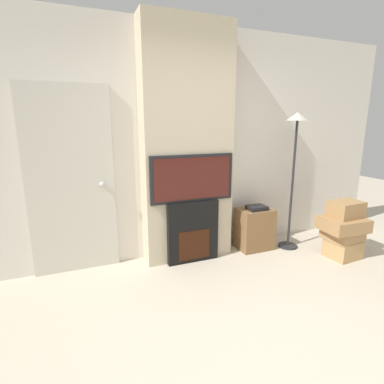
% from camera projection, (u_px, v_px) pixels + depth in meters
% --- Properties ---
extents(ground_plane, '(14.00, 14.00, 0.00)m').
position_uv_depth(ground_plane, '(285.00, 364.00, 2.06)').
color(ground_plane, beige).
extents(wall_back, '(6.00, 0.06, 2.70)m').
position_uv_depth(wall_back, '(182.00, 145.00, 3.58)').
color(wall_back, silver).
rests_on(wall_back, ground_plane).
extents(chimney_breast, '(1.05, 0.29, 2.70)m').
position_uv_depth(chimney_breast, '(187.00, 146.00, 3.43)').
color(chimney_breast, beige).
rests_on(chimney_breast, ground_plane).
extents(fireplace, '(0.62, 0.15, 0.73)m').
position_uv_depth(fireplace, '(192.00, 231.00, 3.52)').
color(fireplace, black).
rests_on(fireplace, ground_plane).
extents(television, '(0.99, 0.07, 0.54)m').
position_uv_depth(television, '(192.00, 178.00, 3.37)').
color(television, black).
rests_on(television, fireplace).
extents(floor_lamp, '(0.28, 0.28, 1.73)m').
position_uv_depth(floor_lamp, '(295.00, 146.00, 3.68)').
color(floor_lamp, '#262628').
rests_on(floor_lamp, ground_plane).
extents(box_stack, '(0.52, 0.43, 0.70)m').
position_uv_depth(box_stack, '(343.00, 230.00, 3.61)').
color(box_stack, tan).
rests_on(box_stack, ground_plane).
extents(media_stand, '(0.44, 0.34, 0.58)m').
position_uv_depth(media_stand, '(254.00, 228.00, 3.89)').
color(media_stand, brown).
rests_on(media_stand, ground_plane).
extents(entry_door, '(0.89, 0.09, 2.00)m').
position_uv_depth(entry_door, '(71.00, 182.00, 3.15)').
color(entry_door, beige).
rests_on(entry_door, ground_plane).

